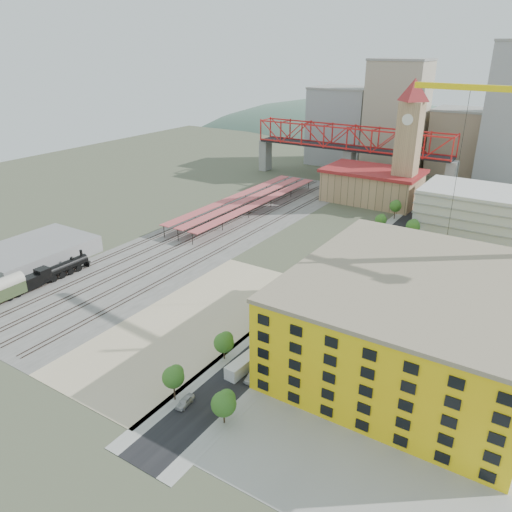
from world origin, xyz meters
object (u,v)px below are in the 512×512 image
Objects in this scene: site_trailer_c at (308,309)px; car_0 at (185,402)px; construction_building at (414,320)px; site_trailer_b at (272,339)px; site_trailer_a at (245,364)px; site_trailer_d at (326,292)px; locomotive at (55,272)px; clock_tower at (409,133)px.

car_0 is (-3.00, -41.04, -0.48)m from site_trailer_c.
construction_building is 4.93× the size of site_trailer_b.
site_trailer_b is at bearing 78.12° from car_0.
site_trailer_d is at bearing 93.24° from site_trailer_a.
site_trailer_a is at bearing 73.29° from car_0.
car_0 is at bearing -100.76° from site_trailer_c.
clock_tower is at bearing 63.19° from locomotive.
car_0 is at bearing -98.48° from site_trailer_a.
site_trailer_b is 2.40× the size of car_0.
clock_tower reaches higher than locomotive.
car_0 is (-3.00, -50.80, -0.58)m from site_trailer_d.
clock_tower reaches higher than site_trailer_d.
site_trailer_d is 2.23× the size of car_0.
site_trailer_c is at bearing 80.83° from car_0.
construction_building is at bearing -23.53° from site_trailer_d.
clock_tower is at bearing 87.13° from car_0.
site_trailer_a reaches higher than site_trailer_d.
locomotive reaches higher than site_trailer_a.
site_trailer_d is at bearing 103.10° from site_trailer_b.
locomotive reaches higher than car_0.
site_trailer_c is (8.00, -94.08, -27.49)m from clock_tower.
site_trailer_a is 36.33m from site_trailer_d.
site_trailer_c is 0.92× the size of site_trailer_d.
clock_tower is 89.02m from site_trailer_d.
site_trailer_a is at bearing -82.44° from site_trailer_d.
site_trailer_c is at bearing 103.10° from site_trailer_b.
site_trailer_a is at bearing -86.21° from clock_tower.
site_trailer_c is at bearing -82.44° from site_trailer_d.
locomotive is 66.16m from site_trailer_b.
site_trailer_a is (66.00, -5.87, -0.88)m from locomotive.
site_trailer_a is 0.95× the size of site_trailer_b.
site_trailer_d reaches higher than site_trailer_c.
site_trailer_c is at bearing -85.14° from clock_tower.
site_trailer_b is at bearing -96.58° from site_trailer_c.
locomotive is 66.22m from car_0.
clock_tower is 131.30m from locomotive.
site_trailer_d is at bearing 81.63° from car_0.
clock_tower is 5.31× the size of site_trailer_a.
construction_building is 5.29× the size of site_trailer_d.
site_trailer_d is at bearing 83.42° from site_trailer_c.
locomotive is 72.70m from site_trailer_d.
site_trailer_a reaches higher than car_0.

